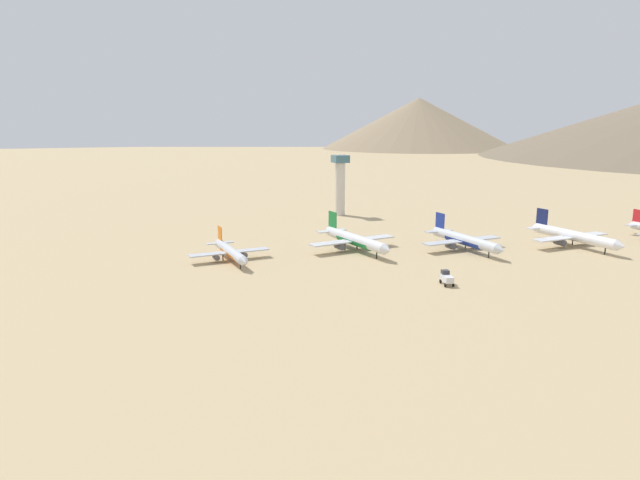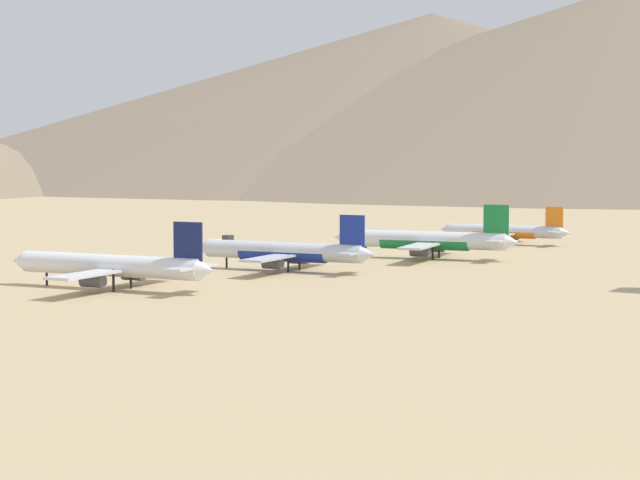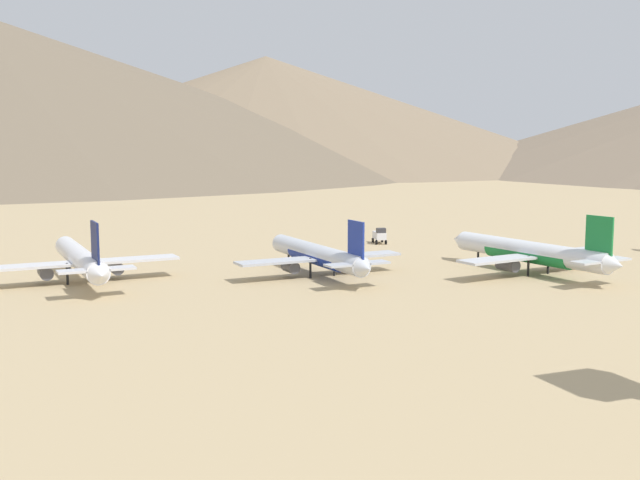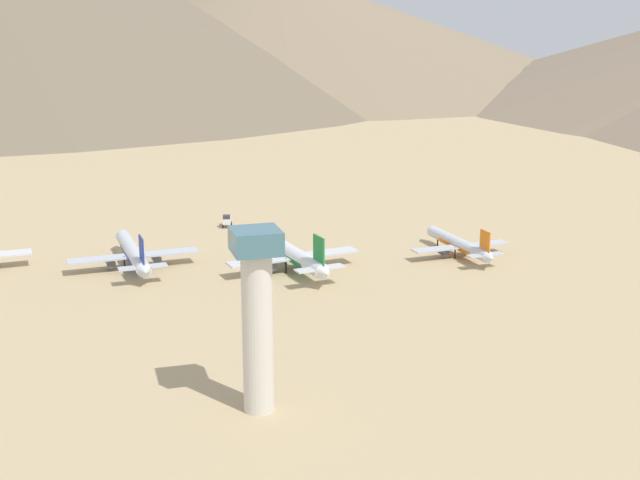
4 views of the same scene
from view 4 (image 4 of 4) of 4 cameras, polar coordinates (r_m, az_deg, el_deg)
The scene contains 7 objects.
ground_plane at distance 212.60m, azimuth -12.84°, elevation -1.97°, with size 1800.00×1800.00×0.00m, color tan.
parked_jet_0 at distance 221.39m, azimuth 9.37°, elevation -0.27°, with size 33.29×27.09×9.59m.
parked_jet_1 at distance 206.55m, azimuth -1.91°, elevation -0.94°, with size 41.49×33.92×11.99m.
parked_jet_2 at distance 213.23m, azimuth -12.54°, elevation -0.85°, with size 39.35×32.01×11.34m.
service_truck at distance 250.96m, azimuth -6.31°, elevation 1.35°, with size 5.59×3.72×3.90m.
control_tower at distance 129.63m, azimuth -4.26°, elevation -4.84°, with size 7.20×7.20×29.33m.
desert_hill_1 at distance 815.23m, azimuth -3.04°, elevation 14.22°, with size 624.32×624.32×106.07m, color #847056.
Camera 4 is at (-203.79, 10.62, 59.63)m, focal length 47.36 mm.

